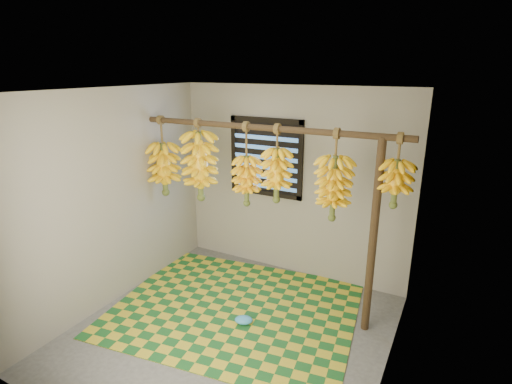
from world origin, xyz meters
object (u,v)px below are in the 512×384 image
Objects in this scene: woven_mat at (235,308)px; support_post at (373,240)px; banana_bunch_f at (395,183)px; plastic_bag at (244,320)px; banana_bunch_d at (277,175)px; banana_bunch_a at (164,169)px; banana_bunch_b at (200,166)px; banana_bunch_c at (247,180)px; banana_bunch_e at (334,188)px.

support_post is at bearing 13.61° from woven_mat.
banana_bunch_f is (1.52, 0.33, 1.58)m from woven_mat.
banana_bunch_d reaches higher than plastic_bag.
banana_bunch_a is 1.02× the size of banana_bunch_b.
support_post is 1.45m from banana_bunch_c.
banana_bunch_e reaches higher than woven_mat.
plastic_bag is (0.23, -0.20, 0.04)m from woven_mat.
woven_mat is 1.66m from banana_bunch_b.
woven_mat is (-1.37, -0.33, -0.99)m from support_post.
banana_bunch_a is at bearing 180.00° from banana_bunch_f.
support_post is 2.12× the size of banana_bunch_b.
banana_bunch_b and banana_bunch_e have the same top height.
plastic_bag is 0.20× the size of banana_bunch_a.
banana_bunch_a is at bearing 159.33° from plastic_bag.
banana_bunch_d is at bearing 78.22° from plastic_bag.
woven_mat is 13.52× the size of plastic_bag.
woven_mat is 2.84× the size of banana_bunch_c.
banana_bunch_a is at bearing -180.00° from banana_bunch_b.
support_post is at bearing 24.81° from plastic_bag.
support_post is 2.18× the size of banana_bunch_c.
support_post is 10.36× the size of plastic_bag.
banana_bunch_b is (-0.64, 0.33, 1.50)m from woven_mat.
banana_bunch_c is at bearing -180.00° from support_post.
support_post is 2.58m from banana_bunch_a.
plastic_bag is 1.48m from banana_bunch_c.
woven_mat is 3.18× the size of banana_bunch_d.
banana_bunch_a is (-1.18, 0.33, 1.40)m from woven_mat.
woven_mat is 3.79× the size of banana_bunch_f.
support_post is at bearing 0.00° from banana_bunch_a.
plastic_bag is (-1.15, -0.53, -0.95)m from support_post.
banana_bunch_c is at bearing -180.00° from banana_bunch_d.
banana_bunch_c reaches higher than woven_mat.
woven_mat is at bearing -167.69° from banana_bunch_f.
banana_bunch_f reaches higher than plastic_bag.
banana_bunch_f reaches higher than support_post.
banana_bunch_b and banana_bunch_f have the same top height.
banana_bunch_c is at bearing 115.20° from plastic_bag.
woven_mat is at bearing -160.77° from banana_bunch_e.
banana_bunch_e and banana_bunch_f have the same top height.
plastic_bag is 1.67m from banana_bunch_e.
banana_bunch_c is 1.56m from banana_bunch_f.
banana_bunch_d is at bearing 0.00° from banana_bunch_c.
banana_bunch_c is 0.38m from banana_bunch_d.
banana_bunch_a is 1.52m from banana_bunch_d.
banana_bunch_b is (0.54, 0.00, 0.10)m from banana_bunch_a.
banana_bunch_a and banana_bunch_c have the same top height.
banana_bunch_a and banana_bunch_b have the same top height.
banana_bunch_a reaches higher than plastic_bag.
banana_bunch_d is 1.19m from banana_bunch_f.
banana_bunch_f is (2.70, 0.00, 0.18)m from banana_bunch_a.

